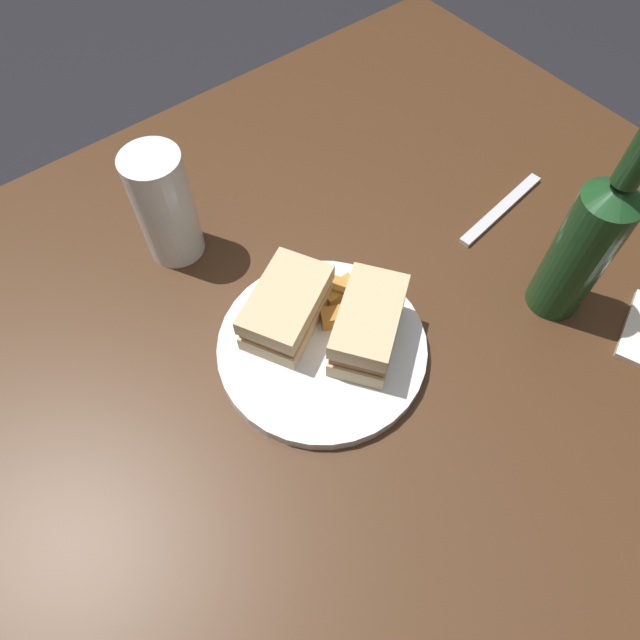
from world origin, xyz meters
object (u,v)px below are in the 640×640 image
Objects in this scene: sandwich_half_right at (287,308)px; pint_glass at (167,213)px; plate at (322,347)px; fork at (501,209)px; sandwich_half_left at (368,326)px; cider_bottle at (586,244)px.

sandwich_half_right is 0.21m from pint_glass.
plate is 1.41× the size of fork.
plate is at bearing -32.68° from sandwich_half_left.
pint_glass reaches higher than sandwich_half_left.
fork is (-0.07, -0.15, -0.11)m from cider_bottle.
cider_bottle is at bearing 157.64° from sandwich_half_left.
fork is at bearing -114.39° from cider_bottle.
sandwich_half_left is at bearing 109.56° from pint_glass.
sandwich_half_left reaches higher than plate.
cider_bottle is (-0.34, 0.38, 0.04)m from pint_glass.
fork is at bearing -176.62° from plate.
sandwich_half_left reaches higher than sandwich_half_right.
sandwich_half_left is at bearing -22.36° from cider_bottle.
plate is at bearing 103.61° from sandwich_half_right.
pint_glass is at bearing -78.11° from sandwich_half_right.
sandwich_half_left is 0.26m from cider_bottle.
sandwich_half_right is at bearing -54.53° from sandwich_half_left.
fork is (-0.35, -0.02, -0.01)m from plate.
sandwich_half_right is (0.06, -0.08, -0.00)m from sandwich_half_left.
pint_glass reaches higher than plate.
fork is (-0.30, -0.05, -0.05)m from sandwich_half_left.
pint_glass is 0.57× the size of cider_bottle.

